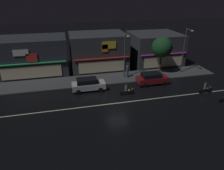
{
  "coord_description": "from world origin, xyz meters",
  "views": [
    {
      "loc": [
        -5.42,
        -19.82,
        11.79
      ],
      "look_at": [
        -0.09,
        2.39,
        1.27
      ],
      "focal_mm": 32.43,
      "sensor_mm": 36.0,
      "label": 1
    }
  ],
  "objects_px": {
    "motorcycle_lead": "(205,89)",
    "traffic_cone": "(107,86)",
    "parked_car_trailing": "(88,84)",
    "motorcycle_following": "(127,90)",
    "parked_car_near_kerb": "(152,78)",
    "streetlamp_west": "(125,52)",
    "pedestrian_on_sidewalk": "(127,72)",
    "streetlamp_mid": "(185,47)"
  },
  "relations": [
    {
      "from": "streetlamp_west",
      "to": "streetlamp_mid",
      "type": "xyz_separation_m",
      "value": [
        9.37,
        -0.18,
        0.19
      ]
    },
    {
      "from": "motorcycle_lead",
      "to": "parked_car_near_kerb",
      "type": "bearing_deg",
      "value": -43.45
    },
    {
      "from": "motorcycle_following",
      "to": "streetlamp_west",
      "type": "bearing_deg",
      "value": 70.0
    },
    {
      "from": "streetlamp_west",
      "to": "pedestrian_on_sidewalk",
      "type": "height_order",
      "value": "streetlamp_west"
    },
    {
      "from": "motorcycle_following",
      "to": "traffic_cone",
      "type": "relative_size",
      "value": 3.45
    },
    {
      "from": "pedestrian_on_sidewalk",
      "to": "parked_car_near_kerb",
      "type": "bearing_deg",
      "value": 158.05
    },
    {
      "from": "streetlamp_west",
      "to": "parked_car_near_kerb",
      "type": "height_order",
      "value": "streetlamp_west"
    },
    {
      "from": "parked_car_trailing",
      "to": "motorcycle_following",
      "type": "relative_size",
      "value": 2.26
    },
    {
      "from": "streetlamp_mid",
      "to": "motorcycle_following",
      "type": "relative_size",
      "value": 3.61
    },
    {
      "from": "streetlamp_west",
      "to": "parked_car_trailing",
      "type": "bearing_deg",
      "value": -153.64
    },
    {
      "from": "pedestrian_on_sidewalk",
      "to": "motorcycle_following",
      "type": "distance_m",
      "value": 5.58
    },
    {
      "from": "parked_car_near_kerb",
      "to": "motorcycle_following",
      "type": "bearing_deg",
      "value": 28.6
    },
    {
      "from": "parked_car_near_kerb",
      "to": "motorcycle_lead",
      "type": "height_order",
      "value": "parked_car_near_kerb"
    },
    {
      "from": "streetlamp_west",
      "to": "pedestrian_on_sidewalk",
      "type": "relative_size",
      "value": 3.58
    },
    {
      "from": "parked_car_near_kerb",
      "to": "traffic_cone",
      "type": "relative_size",
      "value": 7.82
    },
    {
      "from": "streetlamp_mid",
      "to": "parked_car_trailing",
      "type": "height_order",
      "value": "streetlamp_mid"
    },
    {
      "from": "streetlamp_west",
      "to": "motorcycle_lead",
      "type": "bearing_deg",
      "value": -39.95
    },
    {
      "from": "parked_car_trailing",
      "to": "motorcycle_lead",
      "type": "xyz_separation_m",
      "value": [
        14.41,
        -4.28,
        -0.24
      ]
    },
    {
      "from": "parked_car_near_kerb",
      "to": "motorcycle_following",
      "type": "distance_m",
      "value": 5.01
    },
    {
      "from": "streetlamp_mid",
      "to": "parked_car_trailing",
      "type": "bearing_deg",
      "value": -169.89
    },
    {
      "from": "parked_car_trailing",
      "to": "traffic_cone",
      "type": "xyz_separation_m",
      "value": [
        2.6,
        0.08,
        -0.59
      ]
    },
    {
      "from": "parked_car_near_kerb",
      "to": "motorcycle_following",
      "type": "relative_size",
      "value": 2.26
    },
    {
      "from": "streetlamp_mid",
      "to": "streetlamp_west",
      "type": "bearing_deg",
      "value": 178.89
    },
    {
      "from": "streetlamp_mid",
      "to": "pedestrian_on_sidewalk",
      "type": "xyz_separation_m",
      "value": [
        -8.98,
        0.12,
        -3.22
      ]
    },
    {
      "from": "parked_car_near_kerb",
      "to": "motorcycle_lead",
      "type": "bearing_deg",
      "value": 142.55
    },
    {
      "from": "streetlamp_mid",
      "to": "pedestrian_on_sidewalk",
      "type": "relative_size",
      "value": 3.78
    },
    {
      "from": "motorcycle_lead",
      "to": "motorcycle_following",
      "type": "xyz_separation_m",
      "value": [
        -9.9,
        1.82,
        0.0
      ]
    },
    {
      "from": "traffic_cone",
      "to": "streetlamp_west",
      "type": "bearing_deg",
      "value": 40.92
    },
    {
      "from": "motorcycle_following",
      "to": "traffic_cone",
      "type": "xyz_separation_m",
      "value": [
        -1.92,
        2.54,
        -0.36
      ]
    },
    {
      "from": "parked_car_near_kerb",
      "to": "parked_car_trailing",
      "type": "xyz_separation_m",
      "value": [
        -8.91,
        0.06,
        0.0
      ]
    },
    {
      "from": "parked_car_near_kerb",
      "to": "streetlamp_mid",
      "type": "bearing_deg",
      "value": -156.22
    },
    {
      "from": "parked_car_near_kerb",
      "to": "traffic_cone",
      "type": "height_order",
      "value": "parked_car_near_kerb"
    },
    {
      "from": "parked_car_near_kerb",
      "to": "streetlamp_west",
      "type": "bearing_deg",
      "value": -44.0
    },
    {
      "from": "motorcycle_following",
      "to": "streetlamp_mid",
      "type": "bearing_deg",
      "value": 19.77
    },
    {
      "from": "motorcycle_following",
      "to": "traffic_cone",
      "type": "height_order",
      "value": "motorcycle_following"
    },
    {
      "from": "parked_car_near_kerb",
      "to": "parked_car_trailing",
      "type": "bearing_deg",
      "value": -0.41
    },
    {
      "from": "parked_car_near_kerb",
      "to": "parked_car_trailing",
      "type": "relative_size",
      "value": 1.0
    },
    {
      "from": "motorcycle_lead",
      "to": "traffic_cone",
      "type": "distance_m",
      "value": 12.59
    },
    {
      "from": "streetlamp_west",
      "to": "motorcycle_following",
      "type": "xyz_separation_m",
      "value": [
        -1.33,
        -5.36,
        -3.37
      ]
    },
    {
      "from": "streetlamp_mid",
      "to": "pedestrian_on_sidewalk",
      "type": "bearing_deg",
      "value": 179.23
    },
    {
      "from": "motorcycle_lead",
      "to": "traffic_cone",
      "type": "bearing_deg",
      "value": -26.25
    },
    {
      "from": "streetlamp_west",
      "to": "streetlamp_mid",
      "type": "height_order",
      "value": "streetlamp_mid"
    }
  ]
}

